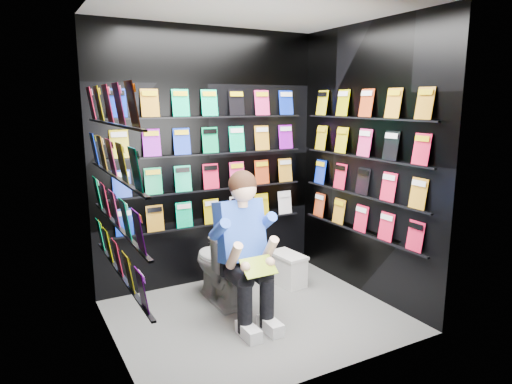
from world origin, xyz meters
TOP-DOWN VIEW (x-y plane):
  - floor at (0.00, 0.00)m, footprint 2.40×2.40m
  - ceiling at (0.00, 0.00)m, footprint 2.40×2.40m
  - wall_back at (0.00, 1.00)m, footprint 2.40×0.04m
  - wall_front at (0.00, -1.00)m, footprint 2.40×0.04m
  - wall_left at (-1.20, 0.00)m, footprint 0.04×2.00m
  - wall_right at (1.20, 0.00)m, footprint 0.04×2.00m
  - comics_back at (0.00, 0.97)m, footprint 2.10×0.06m
  - comics_left at (-1.17, 0.00)m, footprint 0.06×1.70m
  - comics_right at (1.17, 0.00)m, footprint 0.06×1.70m
  - toilet at (-0.13, 0.45)m, footprint 0.42×0.75m
  - longbox at (0.64, 0.49)m, footprint 0.25×0.41m
  - longbox_lid at (0.64, 0.49)m, footprint 0.28×0.44m
  - reader at (-0.13, 0.07)m, footprint 0.54×0.78m
  - held_comic at (-0.13, -0.28)m, footprint 0.28×0.16m

SIDE VIEW (x-z plane):
  - floor at x=0.00m, z-range 0.00..0.00m
  - longbox at x=0.64m, z-range 0.00..0.30m
  - longbox_lid at x=0.64m, z-range 0.30..0.33m
  - toilet at x=-0.13m, z-range 0.00..0.73m
  - held_comic at x=-0.13m, z-range 0.52..0.64m
  - reader at x=-0.13m, z-range 0.06..1.50m
  - wall_back at x=0.00m, z-range 0.00..2.60m
  - wall_front at x=0.00m, z-range 0.00..2.60m
  - wall_left at x=-1.20m, z-range 0.00..2.60m
  - wall_right at x=1.20m, z-range 0.00..2.60m
  - comics_back at x=0.00m, z-range 0.62..1.99m
  - comics_left at x=-1.17m, z-range 0.62..1.99m
  - comics_right at x=1.17m, z-range 0.62..1.99m
  - ceiling at x=0.00m, z-range 2.60..2.60m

